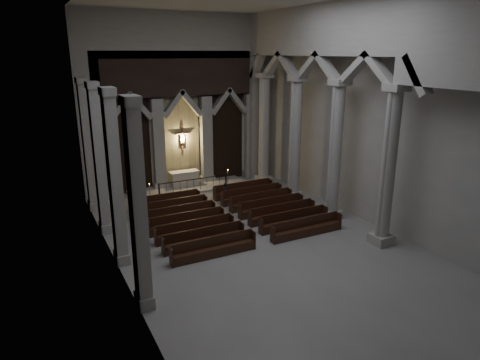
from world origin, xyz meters
The scene contains 11 objects.
room centered at (0.00, 0.00, 7.60)m, with size 24.00×24.10×12.00m.
sanctuary_wall centered at (0.00, 11.54, 6.62)m, with size 14.00×0.77×12.00m.
right_arcade centered at (5.50, 1.33, 7.83)m, with size 1.00×24.00×12.00m.
left_pilasters centered at (-6.75, 3.50, 3.91)m, with size 0.60×13.00×8.03m.
sanctuary_step centered at (0.00, 10.60, 0.07)m, with size 8.50×2.60×0.15m, color #A9A59D.
altar centered at (-0.18, 11.10, 0.68)m, with size 2.09×0.83×1.06m.
altar_rail centered at (0.00, 9.67, 0.66)m, with size 5.05×0.09×0.99m.
candle_stand_left centered at (-3.28, 9.04, 0.35)m, with size 0.21×0.21×1.27m.
candle_stand_right centered at (2.37, 9.13, 0.41)m, with size 0.25×0.25×1.50m.
pews centered at (0.00, 3.74, 0.31)m, with size 9.72×7.80×0.96m.
worshipper centered at (1.23, 7.05, 0.60)m, with size 0.44×0.29×1.21m, color black.
Camera 1 is at (-10.05, -17.06, 9.41)m, focal length 32.00 mm.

